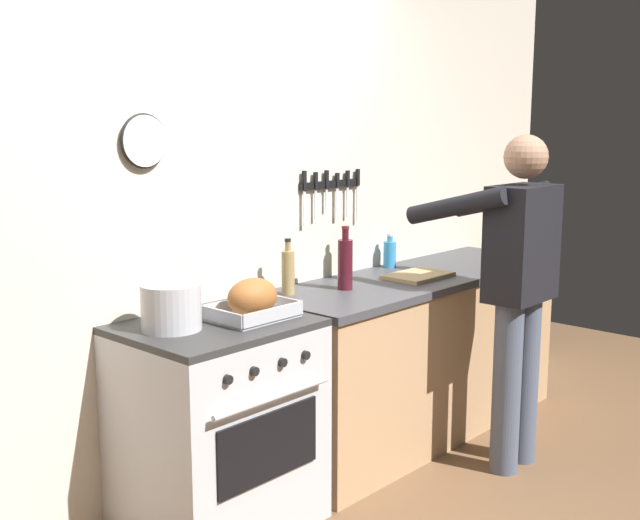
% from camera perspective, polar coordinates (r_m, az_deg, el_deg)
% --- Properties ---
extents(wall_back, '(6.00, 0.13, 2.60)m').
position_cam_1_polar(wall_back, '(3.64, -8.74, 3.23)').
color(wall_back, beige).
rests_on(wall_back, ground).
extents(counter_block, '(2.03, 0.65, 0.90)m').
position_cam_1_polar(counter_block, '(4.43, 6.85, -6.73)').
color(counter_block, tan).
rests_on(counter_block, ground).
extents(stove, '(0.76, 0.67, 0.90)m').
position_cam_1_polar(stove, '(3.44, -7.40, -11.79)').
color(stove, '#BCBCC1').
rests_on(stove, ground).
extents(person_cook, '(0.51, 0.63, 1.66)m').
position_cam_1_polar(person_cook, '(3.97, 14.00, -1.46)').
color(person_cook, '#4C566B').
rests_on(person_cook, ground).
extents(roasting_pan, '(0.35, 0.26, 0.17)m').
position_cam_1_polar(roasting_pan, '(3.33, -4.89, -2.95)').
color(roasting_pan, '#B7B7BC').
rests_on(roasting_pan, stove).
extents(stock_pot, '(0.24, 0.24, 0.19)m').
position_cam_1_polar(stock_pot, '(3.20, -10.70, -3.34)').
color(stock_pot, '#B7B7BC').
rests_on(stock_pot, stove).
extents(cutting_board, '(0.36, 0.24, 0.02)m').
position_cam_1_polar(cutting_board, '(4.24, 7.11, -1.12)').
color(cutting_board, tan).
rests_on(cutting_board, counter_block).
extents(bottle_wine_red, '(0.07, 0.07, 0.32)m').
position_cam_1_polar(bottle_wine_red, '(3.89, 1.83, -0.21)').
color(bottle_wine_red, '#47141E').
rests_on(bottle_wine_red, counter_block).
extents(bottle_dish_soap, '(0.07, 0.07, 0.19)m').
position_cam_1_polar(bottle_dish_soap, '(4.49, 5.06, 0.47)').
color(bottle_dish_soap, '#338CCC').
rests_on(bottle_dish_soap, counter_block).
extents(bottle_vinegar, '(0.06, 0.06, 0.27)m').
position_cam_1_polar(bottle_vinegar, '(3.77, -2.33, -0.82)').
color(bottle_vinegar, '#997F4C').
rests_on(bottle_vinegar, counter_block).
extents(bottle_olive_oil, '(0.07, 0.07, 0.27)m').
position_cam_1_polar(bottle_olive_oil, '(4.16, 1.83, 0.18)').
color(bottle_olive_oil, '#385623').
rests_on(bottle_olive_oil, counter_block).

